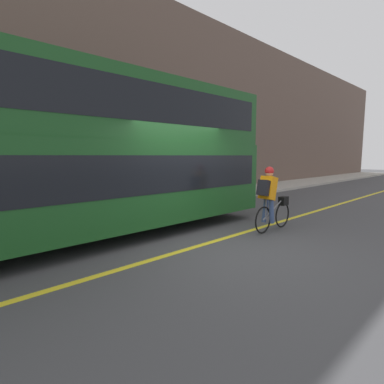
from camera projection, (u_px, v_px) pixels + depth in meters
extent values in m
plane|color=#424244|center=(218.00, 246.00, 6.08)|extent=(80.00, 80.00, 0.00)
cube|color=yellow|center=(208.00, 243.00, 6.27)|extent=(50.00, 0.14, 0.01)
cube|color=#A8A399|center=(99.00, 210.00, 9.70)|extent=(60.00, 2.53, 0.13)
cube|color=brown|center=(75.00, 86.00, 10.22)|extent=(60.00, 0.30, 8.34)
cylinder|color=black|center=(169.00, 204.00, 8.12)|extent=(1.04, 0.30, 1.04)
cube|color=#194C1E|center=(18.00, 189.00, 5.53)|extent=(11.70, 2.52, 1.81)
cube|color=black|center=(17.00, 177.00, 5.51)|extent=(11.23, 2.54, 0.80)
cube|color=#194C1E|center=(12.00, 99.00, 5.34)|extent=(11.70, 2.42, 1.40)
cube|color=black|center=(11.00, 95.00, 5.33)|extent=(11.23, 2.44, 0.79)
torus|color=black|center=(282.00, 215.00, 7.64)|extent=(0.65, 0.04, 0.65)
torus|color=black|center=(263.00, 220.00, 7.03)|extent=(0.65, 0.04, 0.65)
cylinder|color=slate|center=(273.00, 209.00, 7.31)|extent=(0.90, 0.03, 0.44)
cylinder|color=slate|center=(266.00, 209.00, 7.07)|extent=(0.03, 0.03, 0.47)
cube|color=black|center=(283.00, 201.00, 7.61)|extent=(0.26, 0.16, 0.22)
cube|color=orange|center=(268.00, 188.00, 7.05)|extent=(0.37, 0.32, 0.58)
cube|color=black|center=(263.00, 188.00, 6.91)|extent=(0.21, 0.26, 0.38)
cylinder|color=#384C7A|center=(265.00, 210.00, 7.21)|extent=(0.21, 0.11, 0.58)
cylinder|color=#384C7A|center=(271.00, 211.00, 7.08)|extent=(0.19, 0.11, 0.58)
sphere|color=tan|center=(269.00, 173.00, 7.04)|extent=(0.19, 0.19, 0.19)
sphere|color=red|center=(269.00, 171.00, 7.03)|extent=(0.21, 0.21, 0.21)
cylinder|color=#194C23|center=(62.00, 200.00, 8.71)|extent=(0.47, 0.47, 0.84)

